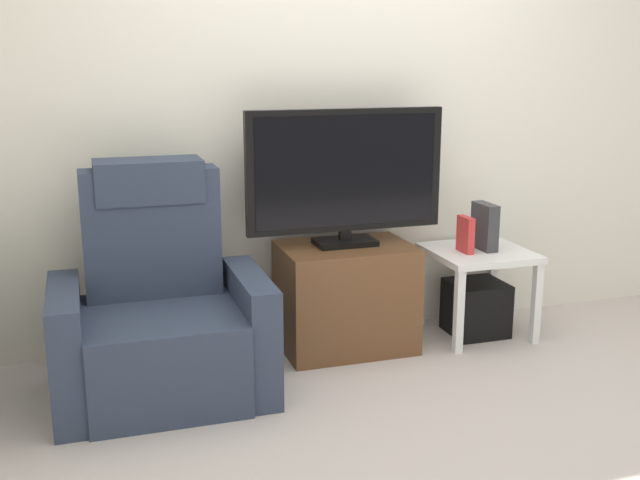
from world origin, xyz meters
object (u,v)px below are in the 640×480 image
book_upright (465,235)px  subwoofer_box (476,308)px  game_console (485,226)px  side_table (478,264)px  television (346,174)px  tv_stand (346,297)px  recliner_armchair (160,316)px

book_upright → subwoofer_box: bearing=11.3°
book_upright → game_console: (0.14, 0.03, 0.03)m
side_table → subwoofer_box: (0.00, -0.00, -0.26)m
television → book_upright: television is taller
book_upright → television: bearing=175.1°
television → subwoofer_box: 1.12m
side_table → subwoofer_box: 0.26m
subwoofer_box → book_upright: book_upright is taller
tv_stand → television: television is taller
recliner_armchair → tv_stand: bearing=7.1°
subwoofer_box → game_console: 0.47m
television → side_table: television is taller
tv_stand → game_console: (0.82, -0.01, 0.34)m
game_console → book_upright: bearing=-167.5°
tv_stand → recliner_armchair: size_ratio=0.65×
television → recliner_armchair: bearing=-165.2°
television → game_console: bearing=-2.0°
tv_stand → recliner_armchair: 1.05m
subwoofer_box → game_console: bearing=15.9°
recliner_armchair → game_console: recliner_armchair is taller
side_table → tv_stand: bearing=178.6°
television → book_upright: bearing=-4.9°
subwoofer_box → book_upright: bearing=-168.7°
recliner_armchair → television: bearing=8.1°
television → game_console: size_ratio=4.08×
tv_stand → side_table: size_ratio=1.29×
tv_stand → game_console: 0.89m
book_upright → game_console: game_console is taller
subwoofer_box → recliner_armchair: bearing=-172.8°
recliner_armchair → subwoofer_box: recliner_armchair is taller
television → game_console: 0.88m
side_table → recliner_armchair: bearing=-172.8°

